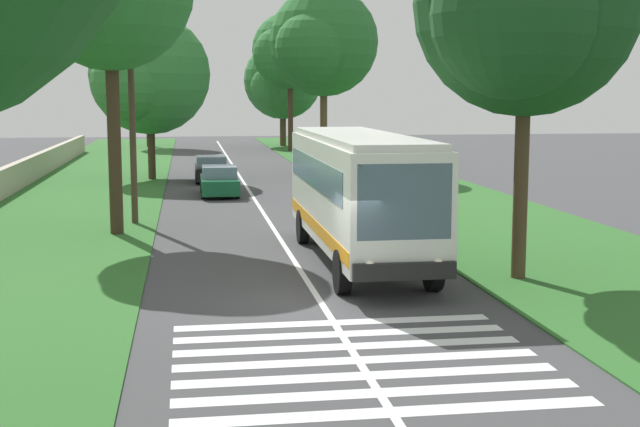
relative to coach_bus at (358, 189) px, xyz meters
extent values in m
plane|color=#424244|center=(-4.82, 1.80, -2.15)|extent=(160.00, 160.00, 0.00)
cube|color=#2D6628|center=(10.18, 10.00, -2.13)|extent=(120.00, 8.00, 0.04)
cube|color=#2D6628|center=(10.18, -6.40, -2.13)|extent=(120.00, 8.00, 0.04)
cube|color=silver|center=(10.18, 1.80, -2.14)|extent=(110.00, 0.16, 0.01)
cube|color=silver|center=(-0.03, 0.00, -0.05)|extent=(11.00, 2.50, 2.90)
cube|color=slate|center=(0.27, 0.00, 0.48)|extent=(9.68, 2.54, 0.85)
cube|color=slate|center=(-5.49, 0.00, 0.30)|extent=(0.08, 2.20, 1.74)
cube|color=orange|center=(-0.03, 0.00, -1.05)|extent=(10.78, 2.53, 0.36)
cube|color=silver|center=(-0.03, 0.00, 1.49)|extent=(10.56, 2.30, 0.18)
cube|color=black|center=(-5.61, 0.00, -1.28)|extent=(0.16, 2.40, 0.40)
sphere|color=#F2EDCC|center=(-5.55, 0.80, -1.15)|extent=(0.24, 0.24, 0.24)
sphere|color=#F2EDCC|center=(-5.55, -0.81, -1.15)|extent=(0.24, 0.24, 0.24)
cylinder|color=black|center=(-3.93, 1.15, -1.60)|extent=(1.10, 0.32, 1.10)
cylinder|color=black|center=(3.47, 1.15, -1.60)|extent=(1.10, 0.32, 1.10)
cylinder|color=black|center=(-3.93, -1.15, -1.60)|extent=(1.10, 0.32, 1.10)
cylinder|color=black|center=(3.47, -1.15, -1.60)|extent=(1.10, 0.32, 1.10)
cube|color=silver|center=(-12.01, 1.80, -2.14)|extent=(0.45, 6.80, 0.01)
cube|color=silver|center=(-11.11, 1.80, -2.14)|extent=(0.45, 6.80, 0.01)
cube|color=silver|center=(-10.21, 1.80, -2.14)|extent=(0.45, 6.80, 0.01)
cube|color=silver|center=(-9.31, 1.80, -2.14)|extent=(0.45, 6.80, 0.01)
cube|color=silver|center=(-8.41, 1.80, -2.14)|extent=(0.45, 6.80, 0.01)
cube|color=silver|center=(-7.51, 1.80, -2.14)|extent=(0.45, 6.80, 0.01)
cube|color=silver|center=(-6.61, 1.80, -2.14)|extent=(0.45, 6.80, 0.01)
cube|color=#145933|center=(17.47, 3.34, -1.62)|extent=(4.30, 1.75, 0.70)
cube|color=slate|center=(17.37, 3.34, -0.99)|extent=(2.00, 1.61, 0.55)
cylinder|color=black|center=(16.12, 4.12, -1.83)|extent=(0.64, 0.22, 0.64)
cylinder|color=black|center=(18.82, 4.12, -1.83)|extent=(0.64, 0.22, 0.64)
cylinder|color=black|center=(16.12, 2.56, -1.83)|extent=(0.64, 0.22, 0.64)
cylinder|color=black|center=(18.82, 2.56, -1.83)|extent=(0.64, 0.22, 0.64)
cube|color=black|center=(24.20, 3.54, -1.62)|extent=(4.30, 1.75, 0.70)
cube|color=slate|center=(24.10, 3.54, -0.99)|extent=(2.00, 1.61, 0.55)
cylinder|color=black|center=(22.85, 4.32, -1.83)|extent=(0.64, 0.22, 0.64)
cylinder|color=black|center=(25.55, 4.32, -1.83)|extent=(0.64, 0.22, 0.64)
cylinder|color=black|center=(22.85, 2.76, -1.83)|extent=(0.64, 0.22, 0.64)
cylinder|color=black|center=(25.55, 2.76, -1.83)|extent=(0.64, 0.22, 0.64)
cylinder|color=#3D2D1E|center=(6.19, 7.31, 1.32)|extent=(0.46, 0.46, 6.85)
sphere|color=#286B2D|center=(7.90, 7.31, 5.88)|extent=(3.28, 3.28, 3.28)
cylinder|color=#3D2D1E|center=(56.34, 8.16, 0.98)|extent=(0.58, 0.58, 6.17)
sphere|color=#19471E|center=(56.34, 8.16, 5.79)|extent=(6.25, 6.25, 6.25)
sphere|color=#19471E|center=(58.21, 8.16, 5.32)|extent=(3.76, 3.76, 3.76)
sphere|color=#19471E|center=(54.77, 9.09, 5.32)|extent=(3.54, 3.54, 3.54)
cylinder|color=#3D2D1E|center=(25.84, 6.83, -0.09)|extent=(0.42, 0.42, 4.03)
sphere|color=#337A38|center=(25.84, 6.83, 3.78)|extent=(6.74, 6.74, 6.74)
sphere|color=#337A38|center=(27.87, 6.83, 3.27)|extent=(4.52, 4.52, 4.52)
sphere|color=#337A38|center=(24.16, 7.84, 3.27)|extent=(4.19, 4.19, 4.19)
cylinder|color=brown|center=(27.86, -3.33, 0.93)|extent=(0.44, 0.44, 6.07)
sphere|color=#286B2D|center=(27.86, -3.33, 5.75)|extent=(6.50, 6.50, 6.50)
sphere|color=#286B2D|center=(29.81, -3.33, 5.26)|extent=(3.73, 3.73, 3.73)
sphere|color=#286B2D|center=(26.23, -2.36, 5.26)|extent=(4.26, 4.26, 4.26)
cylinder|color=#4C3826|center=(-2.91, -3.77, 0.66)|extent=(0.38, 0.38, 5.53)
sphere|color=#19471E|center=(-2.91, -3.77, 5.01)|extent=(5.77, 5.77, 5.77)
sphere|color=#19471E|center=(-1.18, -3.77, 4.57)|extent=(4.06, 4.06, 4.06)
sphere|color=#19471E|center=(-4.35, -2.91, 4.57)|extent=(4.02, 4.02, 4.02)
cylinder|color=#3D2D1E|center=(48.50, -3.74, 1.18)|extent=(0.43, 0.43, 6.57)
sphere|color=#286B2D|center=(48.50, -3.74, 6.20)|extent=(6.31, 6.31, 6.31)
sphere|color=#286B2D|center=(50.39, -3.74, 5.73)|extent=(3.57, 3.57, 3.57)
sphere|color=#286B2D|center=(46.92, -2.80, 5.73)|extent=(4.55, 4.55, 4.55)
cylinder|color=#4C3826|center=(55.61, -3.88, -0.09)|extent=(0.57, 0.57, 4.03)
sphere|color=#337A38|center=(55.61, -3.88, 3.87)|extent=(7.08, 7.08, 7.08)
sphere|color=#337A38|center=(57.73, -3.88, 3.34)|extent=(3.95, 3.95, 3.95)
sphere|color=#337A38|center=(53.84, -2.82, 3.34)|extent=(4.01, 4.01, 4.01)
cylinder|color=#473828|center=(8.65, 6.83, 2.22)|extent=(0.24, 0.24, 8.65)
cube|color=#3D3326|center=(8.65, 6.83, 5.94)|extent=(0.12, 1.40, 0.12)
camera|label=1|loc=(-24.75, 4.85, 2.76)|focal=49.43mm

